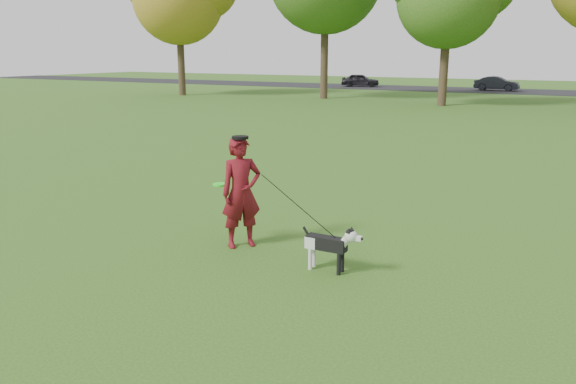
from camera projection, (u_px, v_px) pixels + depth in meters
The scene contains 7 objects.
ground at pixel (307, 262), 8.10m from camera, with size 120.00×120.00×0.00m, color #285116.
road at pixel (540, 92), 42.37m from camera, with size 120.00×7.00×0.02m, color black.
man at pixel (241, 193), 8.56m from camera, with size 0.63×0.41×1.72m, color #600D16.
dog at pixel (331, 243), 7.64m from camera, with size 0.90×0.18×0.68m.
car_left at pixel (360, 80), 48.79m from camera, with size 1.30×3.24×1.10m, color black.
car_mid at pixel (497, 84), 43.66m from camera, with size 1.15×3.30×1.09m, color black.
man_held_items at pixel (298, 206), 7.92m from camera, with size 2.24×0.45×1.27m.
Camera 1 is at (3.32, -6.85, 2.94)m, focal length 35.00 mm.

